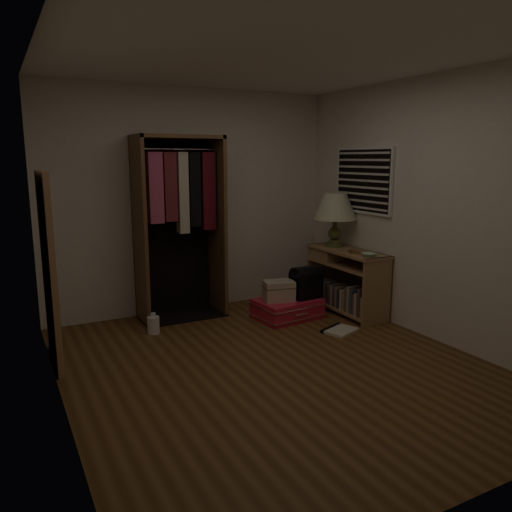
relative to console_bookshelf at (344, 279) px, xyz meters
name	(u,v)px	position (x,y,z in m)	size (l,w,h in m)	color
ground	(276,366)	(-1.54, -1.04, -0.39)	(4.00, 4.00, 0.00)	#583719
room_walls	(283,195)	(-1.46, -1.00, 1.11)	(3.52, 4.02, 2.60)	silver
console_bookshelf	(344,279)	(0.00, 0.00, 0.00)	(0.42, 1.12, 0.75)	#9E754C
open_wardrobe	(182,210)	(-1.75, 0.73, 0.84)	(1.03, 0.50, 2.05)	brown
floor_mirror	(49,270)	(-3.24, -0.04, 0.46)	(0.06, 0.80, 1.70)	#A4764F
pink_suitcase	(287,308)	(-0.74, 0.08, -0.28)	(0.78, 0.60, 0.22)	red
train_case	(279,291)	(-0.86, 0.07, -0.06)	(0.38, 0.31, 0.25)	tan
black_bag	(306,282)	(-0.52, 0.04, 0.02)	(0.35, 0.24, 0.37)	black
table_lamp	(335,208)	(0.00, 0.22, 0.83)	(0.68, 0.68, 0.64)	#4C5428
brass_tray	(358,252)	(0.00, -0.23, 0.36)	(0.30, 0.30, 0.01)	#AF7F43
ceramic_bowl	(369,255)	(-0.05, -0.47, 0.38)	(0.16, 0.16, 0.04)	#ADCFB2
white_jug	(153,325)	(-2.25, 0.29, -0.30)	(0.15, 0.15, 0.22)	white
floor_book	(338,330)	(-0.49, -0.56, -0.38)	(0.41, 0.37, 0.03)	beige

